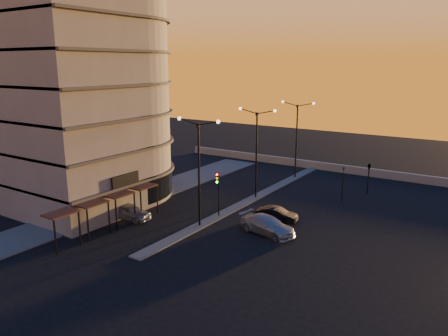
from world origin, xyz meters
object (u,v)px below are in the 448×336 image
(car_sedan, at_px, (277,214))
(car_hatchback, at_px, (129,211))
(traffic_light_main, at_px, (218,187))
(car_wagon, at_px, (267,225))
(streetlamp_mid, at_px, (257,146))

(car_sedan, bearing_deg, car_hatchback, 113.82)
(car_sedan, bearing_deg, traffic_light_main, 105.01)
(traffic_light_main, distance_m, car_sedan, 5.87)
(car_hatchback, height_order, car_wagon, car_wagon)
(car_hatchback, xyz_separation_m, car_sedan, (11.50, 7.03, -0.11))
(streetlamp_mid, distance_m, traffic_light_main, 7.62)
(car_wagon, bearing_deg, car_sedan, 24.33)
(traffic_light_main, height_order, car_sedan, traffic_light_main)
(traffic_light_main, xyz_separation_m, car_wagon, (5.74, -1.07, -2.15))
(car_wagon, bearing_deg, car_hatchback, 118.80)
(streetlamp_mid, xyz_separation_m, car_sedan, (5.00, -5.04, -4.97))
(traffic_light_main, distance_m, car_hatchback, 8.45)
(car_wagon, bearing_deg, streetlamp_mid, 46.19)
(streetlamp_mid, bearing_deg, car_sedan, -45.25)
(car_sedan, relative_size, car_wagon, 0.74)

